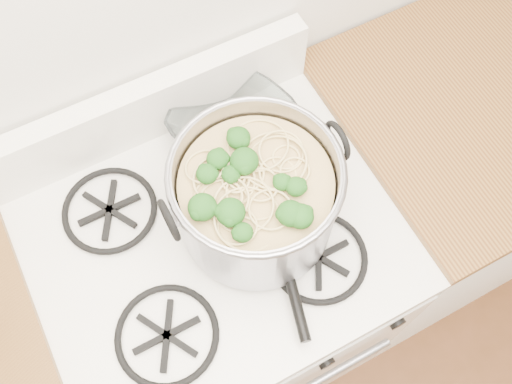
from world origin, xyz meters
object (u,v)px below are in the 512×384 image
object	(u,v)px
stock_pot	(256,197)
glass_bowl	(233,127)
spatula	(274,220)
gas_range	(224,296)

from	to	relation	value
stock_pot	glass_bowl	size ratio (longest dim) A/B	3.47
stock_pot	spatula	distance (m)	0.10
spatula	glass_bowl	world-z (taller)	glass_bowl
gas_range	stock_pot	xyz separation A→B (m)	(0.10, -0.01, 0.59)
stock_pot	glass_bowl	world-z (taller)	stock_pot
gas_range	spatula	xyz separation A→B (m)	(0.12, -0.04, 0.50)
gas_range	spatula	size ratio (longest dim) A/B	2.98
glass_bowl	gas_range	bearing A→B (deg)	-126.88
spatula	gas_range	bearing A→B (deg)	177.70
gas_range	glass_bowl	xyz separation A→B (m)	(0.15, 0.20, 0.50)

